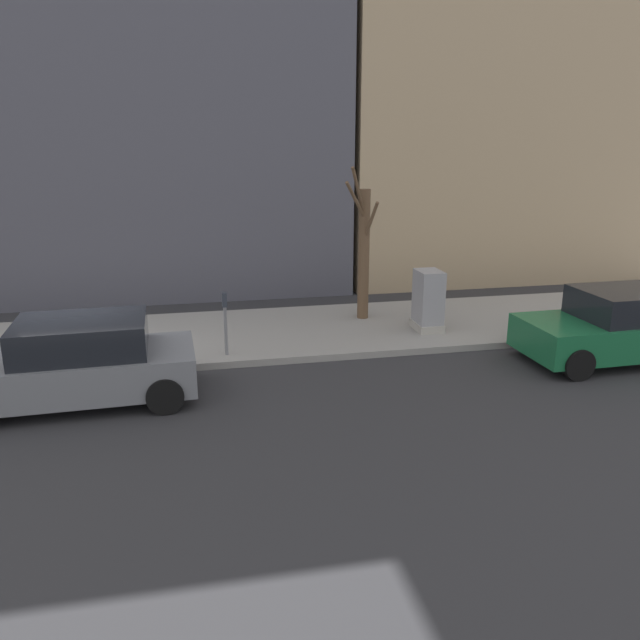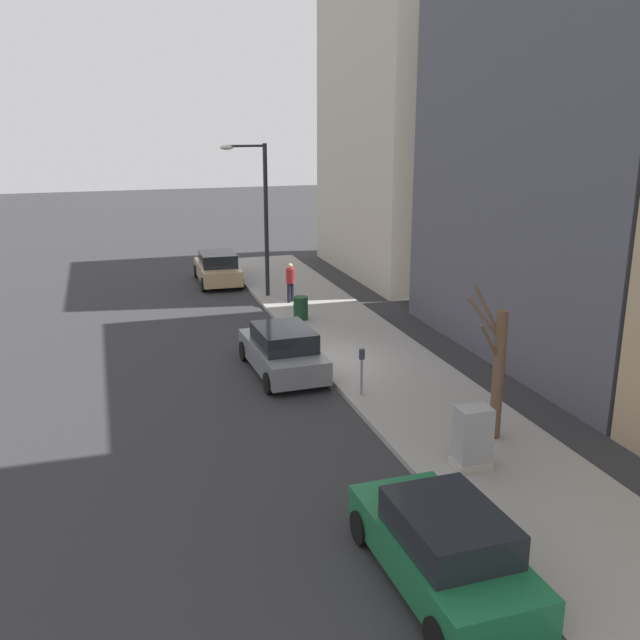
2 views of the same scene
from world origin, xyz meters
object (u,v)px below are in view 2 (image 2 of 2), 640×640
at_px(parked_car_green, 443,547).
at_px(office_tower_right, 454,110).
at_px(parked_car_grey, 283,351).
at_px(bare_tree, 497,371).
at_px(streetlamp, 260,207).
at_px(parking_meter, 362,367).
at_px(pedestrian_near_meter, 290,280).
at_px(trash_bin, 301,308).
at_px(utility_box, 473,438).
at_px(parked_car_tan, 218,268).

height_order(parked_car_green, office_tower_right, office_tower_right).
bearing_deg(parked_car_grey, bare_tree, -61.44).
height_order(streetlamp, office_tower_right, office_tower_right).
bearing_deg(parking_meter, bare_tree, -59.13).
height_order(parked_car_green, bare_tree, bare_tree).
bearing_deg(pedestrian_near_meter, office_tower_right, 164.25).
xyz_separation_m(bare_tree, office_tower_right, (8.35, 19.06, 6.14)).
xyz_separation_m(trash_bin, office_tower_right, (10.02, 7.54, 7.41)).
height_order(streetlamp, pedestrian_near_meter, streetlamp).
distance_m(parked_car_green, parking_meter, 8.36).
relative_size(parked_car_green, parked_car_grey, 0.99).
height_order(parked_car_grey, bare_tree, bare_tree).
xyz_separation_m(parking_meter, utility_box, (0.85, -4.80, -0.13)).
distance_m(parked_car_tan, office_tower_right, 14.01).
bearing_deg(pedestrian_near_meter, trash_bin, 41.32).
bearing_deg(bare_tree, parked_car_green, -128.41).
bearing_deg(trash_bin, office_tower_right, 36.97).
bearing_deg(parked_car_green, pedestrian_near_meter, 81.60).
distance_m(parked_car_grey, trash_bin, 5.63).
bearing_deg(utility_box, parked_car_tan, 96.55).
relative_size(parking_meter, streetlamp, 0.21).
relative_size(parked_car_green, streetlamp, 0.65).
height_order(parking_meter, bare_tree, bare_tree).
xyz_separation_m(parked_car_grey, utility_box, (2.44, -7.52, 0.11)).
height_order(parking_meter, streetlamp, streetlamp).
bearing_deg(parked_car_green, parked_car_tan, 88.48).
bearing_deg(bare_tree, office_tower_right, 66.35).
bearing_deg(streetlamp, pedestrian_near_meter, -56.57).
xyz_separation_m(streetlamp, office_tower_right, (10.64, 3.40, 3.99)).
bearing_deg(trash_bin, parking_meter, -93.24).
height_order(parked_car_grey, office_tower_right, office_tower_right).
height_order(parked_car_grey, parking_meter, parked_car_grey).
distance_m(parked_car_tan, bare_tree, 19.63).
bearing_deg(parked_car_tan, parking_meter, -82.91).
bearing_deg(parking_meter, streetlamp, 90.79).
bearing_deg(parked_car_tan, trash_bin, -74.22).
bearing_deg(trash_bin, parked_car_green, -97.11).
relative_size(parking_meter, pedestrian_near_meter, 0.81).
height_order(parked_car_green, pedestrian_near_meter, pedestrian_near_meter).
height_order(parked_car_tan, utility_box, utility_box).
distance_m(streetlamp, office_tower_right, 11.86).
xyz_separation_m(streetlamp, bare_tree, (2.29, -15.66, -2.15)).
xyz_separation_m(parked_car_tan, trash_bin, (1.95, -7.75, -0.14)).
relative_size(parked_car_tan, streetlamp, 0.65).
relative_size(parked_car_tan, pedestrian_near_meter, 2.56).
relative_size(parked_car_tan, trash_bin, 4.72).
bearing_deg(parking_meter, utility_box, -79.96).
bearing_deg(streetlamp, bare_tree, -81.68).
xyz_separation_m(parked_car_green, trash_bin, (2.02, 16.17, -0.14)).
xyz_separation_m(parking_meter, trash_bin, (0.45, 7.96, -0.38)).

